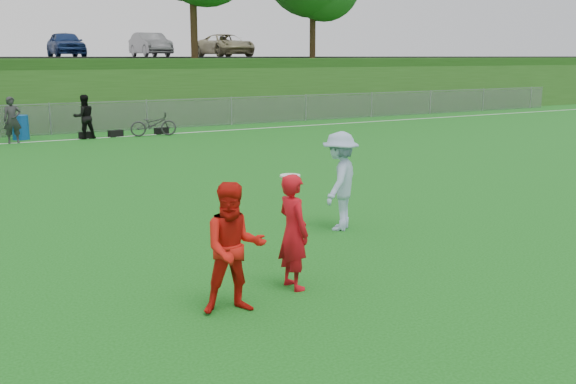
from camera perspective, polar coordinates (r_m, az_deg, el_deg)
ground at (r=9.01m, az=0.62°, el=-8.34°), size 120.00×120.00×0.00m
sideline_far at (r=25.87m, az=-19.58°, el=4.36°), size 60.00×0.10×0.01m
fence at (r=27.77m, az=-20.39°, el=6.11°), size 58.00×0.06×1.30m
berm at (r=38.60m, az=-23.08°, el=8.62°), size 120.00×18.00×3.00m
parking_lot at (r=40.56m, az=-23.58°, el=10.90°), size 120.00×12.00×0.10m
gear_bags at (r=26.13m, az=-17.56°, el=4.84°), size 7.87×0.39×0.26m
player_red_left at (r=8.71m, az=0.47°, el=-3.55°), size 0.41×0.60×1.59m
player_red_center at (r=7.92m, az=-4.80°, el=-5.00°), size 0.92×0.79×1.65m
player_blue at (r=11.71m, az=4.64°, el=0.98°), size 1.32×1.27×1.80m
frisbee at (r=9.49m, az=0.18°, el=1.45°), size 0.31×0.31×0.03m
recycling_bin at (r=26.63m, az=-22.69°, el=5.32°), size 0.81×0.81×0.93m
bicycle at (r=26.25m, az=-11.88°, el=5.93°), size 1.89×0.90×0.95m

